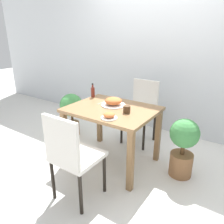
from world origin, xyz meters
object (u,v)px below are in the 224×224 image
food_plate (113,102)px  drink_cup (127,109)px  side_plate (109,116)px  sauce_bottle (93,92)px  potted_plant_right (183,145)px  potted_plant_left (72,109)px  chair_far (142,108)px  chair_near (72,154)px

food_plate → drink_cup: (0.26, -0.12, -0.01)m
side_plate → sauce_bottle: size_ratio=0.89×
side_plate → potted_plant_right: (0.66, 0.49, -0.36)m
drink_cup → potted_plant_left: size_ratio=0.12×
drink_cup → potted_plant_left: bearing=165.1°
chair_far → food_plate: 0.70m
chair_near → sauce_bottle: (-0.55, 1.01, 0.28)m
chair_far → side_plate: chair_far is taller
chair_near → drink_cup: bearing=-101.0°
chair_near → potted_plant_right: (0.74, 0.98, -0.13)m
chair_far → potted_plant_right: 0.96m
chair_near → sauce_bottle: 1.18m
chair_near → chair_far: 1.51m
chair_near → drink_cup: (0.14, 0.74, 0.24)m
food_plate → potted_plant_right: (0.86, 0.12, -0.38)m
chair_near → potted_plant_right: chair_near is taller
chair_far → potted_plant_left: chair_far is taller
side_plate → chair_far: bearing=97.2°
food_plate → sauce_bottle: size_ratio=1.51×
side_plate → potted_plant_left: size_ratio=0.26×
sauce_bottle → potted_plant_right: bearing=-0.9°
chair_far → food_plate: (-0.07, -0.65, 0.25)m
chair_far → potted_plant_right: chair_far is taller
chair_near → food_plate: size_ratio=3.08×
side_plate → potted_plant_left: side_plate is taller
potted_plant_right → chair_far: bearing=146.3°
chair_near → food_plate: (-0.12, 0.87, 0.25)m
food_plate → side_plate: food_plate is taller
sauce_bottle → side_plate: bearing=-39.3°
drink_cup → chair_far: bearing=104.1°
potted_plant_left → potted_plant_right: bearing=-2.2°
sauce_bottle → potted_plant_right: 1.35m
chair_far → potted_plant_right: bearing=-33.7°
drink_cup → potted_plant_right: size_ratio=0.12×
food_plate → potted_plant_left: (-0.91, 0.19, -0.34)m
potted_plant_left → potted_plant_right: 1.77m
chair_far → food_plate: chair_far is taller
chair_far → side_plate: (0.13, -1.02, 0.23)m
sauce_bottle → potted_plant_right: size_ratio=0.28×
food_plate → sauce_bottle: (-0.43, 0.14, 0.03)m
chair_far → potted_plant_left: bearing=-154.8°
food_plate → potted_plant_left: bearing=168.3°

